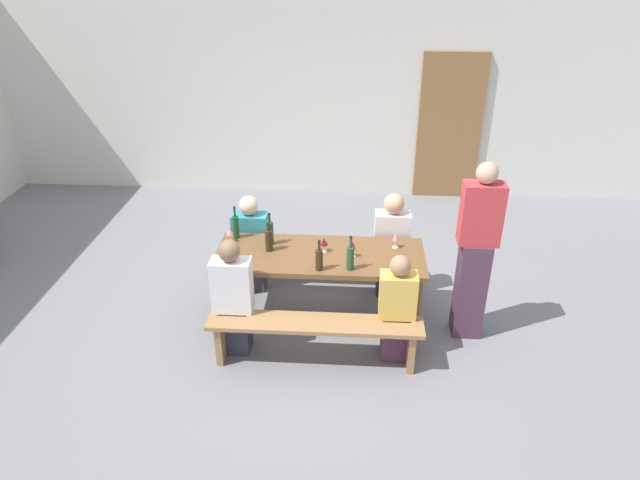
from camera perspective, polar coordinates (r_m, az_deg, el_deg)
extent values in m
plane|color=slate|center=(5.85, 0.00, -7.81)|extent=(24.00, 24.00, 0.00)
cube|color=silver|center=(8.34, 1.58, 15.36)|extent=(14.00, 0.20, 3.20)
cube|color=olive|center=(8.44, 12.91, 10.98)|extent=(0.90, 0.06, 2.10)
cube|color=brown|center=(5.46, 0.00, -1.62)|extent=(2.01, 0.78, 0.05)
cylinder|color=brown|center=(5.51, -9.94, -6.37)|extent=(0.07, 0.07, 0.70)
cylinder|color=brown|center=(5.41, 9.69, -7.10)|extent=(0.07, 0.07, 0.70)
cylinder|color=brown|center=(6.05, -8.59, -2.87)|extent=(0.07, 0.07, 0.70)
cylinder|color=brown|center=(5.96, 9.15, -3.47)|extent=(0.07, 0.07, 0.70)
cube|color=#9E7247|center=(5.04, -0.52, -8.41)|extent=(1.91, 0.30, 0.04)
cube|color=#9E7247|center=(5.30, -9.92, -9.89)|extent=(0.06, 0.24, 0.41)
cube|color=#9E7247|center=(5.20, 9.12, -10.67)|extent=(0.06, 0.24, 0.41)
cube|color=#9E7247|center=(6.20, 0.41, -0.85)|extent=(1.91, 0.30, 0.04)
cube|color=#9E7247|center=(6.41, -7.26, -2.37)|extent=(0.06, 0.24, 0.41)
cube|color=#9E7247|center=(6.33, 8.18, -2.87)|extent=(0.06, 0.24, 0.41)
cylinder|color=#194723|center=(5.59, -5.05, 0.67)|extent=(0.07, 0.07, 0.24)
cylinder|color=#194723|center=(5.52, -5.12, 2.17)|extent=(0.02, 0.02, 0.09)
cylinder|color=black|center=(5.49, -5.14, 2.64)|extent=(0.03, 0.03, 0.01)
cylinder|color=#332814|center=(5.14, -0.09, -2.03)|extent=(0.07, 0.07, 0.20)
cylinder|color=#332814|center=(5.07, -0.09, -0.61)|extent=(0.02, 0.02, 0.09)
cylinder|color=black|center=(5.05, -0.09, -0.10)|extent=(0.03, 0.03, 0.01)
cylinder|color=#332814|center=(5.48, -5.17, -0.05)|extent=(0.07, 0.07, 0.21)
cylinder|color=#332814|center=(5.41, -5.23, 1.28)|extent=(0.03, 0.03, 0.07)
cylinder|color=black|center=(5.39, -5.25, 1.67)|extent=(0.03, 0.03, 0.01)
cylinder|color=#234C2D|center=(5.15, 3.07, -1.85)|extent=(0.07, 0.07, 0.23)
cylinder|color=#234C2D|center=(5.07, 3.11, -0.26)|extent=(0.02, 0.02, 0.10)
cylinder|color=black|center=(5.04, 3.13, 0.30)|extent=(0.03, 0.03, 0.01)
cylinder|color=#194723|center=(5.75, -8.48, 1.28)|extent=(0.06, 0.06, 0.23)
cylinder|color=#194723|center=(5.68, -8.60, 2.77)|extent=(0.02, 0.02, 0.10)
cylinder|color=black|center=(5.66, -8.64, 3.27)|extent=(0.02, 0.02, 0.01)
cylinder|color=silver|center=(5.73, -9.02, -0.15)|extent=(0.06, 0.06, 0.01)
cylinder|color=silver|center=(5.71, -9.05, 0.22)|extent=(0.01, 0.01, 0.08)
cone|color=#D18C93|center=(5.68, -9.11, 0.88)|extent=(0.07, 0.07, 0.07)
cylinder|color=silver|center=(5.48, 0.41, -1.13)|extent=(0.06, 0.06, 0.01)
cylinder|color=silver|center=(5.47, 0.41, -0.80)|extent=(0.01, 0.01, 0.07)
cone|color=maroon|center=(5.43, 0.42, -0.15)|extent=(0.07, 0.07, 0.07)
cylinder|color=silver|center=(5.60, 7.58, -0.73)|extent=(0.06, 0.06, 0.01)
cylinder|color=silver|center=(5.58, 7.61, -0.36)|extent=(0.01, 0.01, 0.08)
cone|color=#D18C93|center=(5.54, 7.67, 0.41)|extent=(0.06, 0.06, 0.09)
cylinder|color=silver|center=(5.41, 3.27, -1.65)|extent=(0.06, 0.06, 0.01)
cylinder|color=silver|center=(5.38, 3.28, -1.24)|extent=(0.01, 0.01, 0.08)
cone|color=maroon|center=(5.35, 3.30, -0.52)|extent=(0.06, 0.06, 0.07)
cylinder|color=silver|center=(5.43, -8.91, -1.81)|extent=(0.06, 0.06, 0.01)
cylinder|color=silver|center=(5.41, -8.95, -1.40)|extent=(0.01, 0.01, 0.08)
cone|color=beige|center=(5.37, -9.02, -0.56)|extent=(0.07, 0.07, 0.10)
cube|color=#2D2E42|center=(5.38, -8.49, -8.82)|extent=(0.27, 0.24, 0.45)
cube|color=silver|center=(5.11, -8.86, -4.53)|extent=(0.35, 0.20, 0.51)
sphere|color=#846047|center=(4.93, -9.16, -1.08)|extent=(0.20, 0.20, 0.20)
cube|color=#4F2D43|center=(5.29, 7.54, -9.47)|extent=(0.25, 0.24, 0.45)
cube|color=gold|center=(5.04, 7.85, -5.54)|extent=(0.33, 0.20, 0.42)
sphere|color=#A87A5B|center=(4.88, 8.08, -2.58)|extent=(0.18, 0.18, 0.18)
cube|color=#3F3542|center=(6.26, -6.80, -2.93)|extent=(0.28, 0.24, 0.45)
cube|color=teal|center=(6.05, -7.03, 0.70)|extent=(0.37, 0.20, 0.44)
sphere|color=beige|center=(5.91, -7.21, 3.48)|extent=(0.20, 0.20, 0.20)
cube|color=#2F304C|center=(6.18, 6.99, -3.39)|extent=(0.28, 0.24, 0.45)
cube|color=silver|center=(5.95, 7.25, 0.52)|extent=(0.37, 0.20, 0.50)
sphere|color=tan|center=(5.79, 7.46, 3.64)|extent=(0.21, 0.21, 0.21)
cube|color=#4E3246|center=(5.56, 14.89, -4.79)|extent=(0.27, 0.24, 1.00)
cube|color=#C6383D|center=(5.19, 15.94, 2.55)|extent=(0.36, 0.20, 0.58)
sphere|color=tan|center=(5.05, 16.51, 6.49)|extent=(0.19, 0.19, 0.19)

